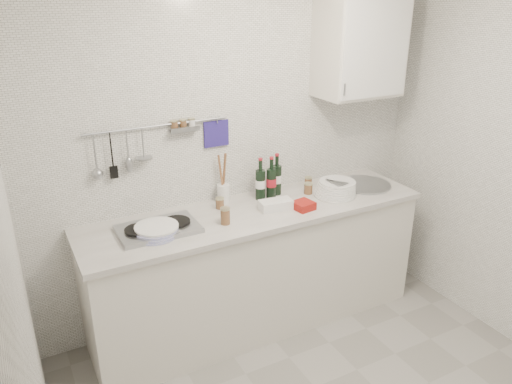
# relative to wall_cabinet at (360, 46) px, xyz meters

# --- Properties ---
(back_wall) EXTENTS (3.00, 0.02, 2.50)m
(back_wall) POSITION_rel_wall_cabinet_xyz_m (-0.90, 0.18, -0.70)
(back_wall) COLOR silver
(back_wall) RESTS_ON floor
(wall_left) EXTENTS (0.02, 2.80, 2.50)m
(wall_left) POSITION_rel_wall_cabinet_xyz_m (-2.40, -1.22, -0.70)
(wall_left) COLOR silver
(wall_left) RESTS_ON floor
(counter) EXTENTS (2.44, 0.64, 0.96)m
(counter) POSITION_rel_wall_cabinet_xyz_m (-0.89, -0.12, -1.52)
(counter) COLOR silver
(counter) RESTS_ON floor
(wall_rail) EXTENTS (0.98, 0.09, 0.34)m
(wall_rail) POSITION_rel_wall_cabinet_xyz_m (-1.50, 0.15, -0.52)
(wall_rail) COLOR #93969B
(wall_rail) RESTS_ON back_wall
(wall_cabinet) EXTENTS (0.60, 0.38, 0.70)m
(wall_cabinet) POSITION_rel_wall_cabinet_xyz_m (0.00, 0.00, 0.00)
(wall_cabinet) COLOR silver
(wall_cabinet) RESTS_ON back_wall
(plate_stack_hob) EXTENTS (0.30, 0.30, 0.05)m
(plate_stack_hob) POSITION_rel_wall_cabinet_xyz_m (-1.63, -0.16, -1.00)
(plate_stack_hob) COLOR #5559C0
(plate_stack_hob) RESTS_ON counter
(plate_stack_sink) EXTENTS (0.33, 0.31, 0.11)m
(plate_stack_sink) POSITION_rel_wall_cabinet_xyz_m (-0.26, -0.16, -0.98)
(plate_stack_sink) COLOR white
(plate_stack_sink) RESTS_ON counter
(wine_bottles) EXTENTS (0.23, 0.12, 0.31)m
(wine_bottles) POSITION_rel_wall_cabinet_xyz_m (-0.71, 0.03, -0.87)
(wine_bottles) COLOR black
(wine_bottles) RESTS_ON counter
(butter_dish) EXTENTS (0.24, 0.14, 0.07)m
(butter_dish) POSITION_rel_wall_cabinet_xyz_m (-0.78, -0.18, -1.00)
(butter_dish) COLOR white
(butter_dish) RESTS_ON counter
(strawberry_punnet) EXTENTS (0.15, 0.15, 0.05)m
(strawberry_punnet) POSITION_rel_wall_cabinet_xyz_m (-0.61, -0.27, -1.00)
(strawberry_punnet) COLOR #B11C13
(strawberry_punnet) RESTS_ON counter
(utensil_crock) EXTENTS (0.09, 0.09, 0.37)m
(utensil_crock) POSITION_rel_wall_cabinet_xyz_m (-1.05, 0.10, -0.94)
(utensil_crock) COLOR white
(utensil_crock) RESTS_ON counter
(jar_a) EXTENTS (0.06, 0.06, 0.08)m
(jar_a) POSITION_rel_wall_cabinet_xyz_m (-1.11, 0.01, -0.99)
(jar_a) COLOR brown
(jar_a) RESTS_ON counter
(jar_b) EXTENTS (0.06, 0.06, 0.08)m
(jar_b) POSITION_rel_wall_cabinet_xyz_m (-0.35, 0.07, -0.99)
(jar_b) COLOR brown
(jar_b) RESTS_ON counter
(jar_c) EXTENTS (0.07, 0.07, 0.08)m
(jar_c) POSITION_rel_wall_cabinet_xyz_m (-0.43, -0.05, -0.99)
(jar_c) COLOR brown
(jar_c) RESTS_ON counter
(jar_d) EXTENTS (0.06, 0.06, 0.11)m
(jar_d) POSITION_rel_wall_cabinet_xyz_m (-1.18, -0.23, -0.97)
(jar_d) COLOR brown
(jar_d) RESTS_ON counter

